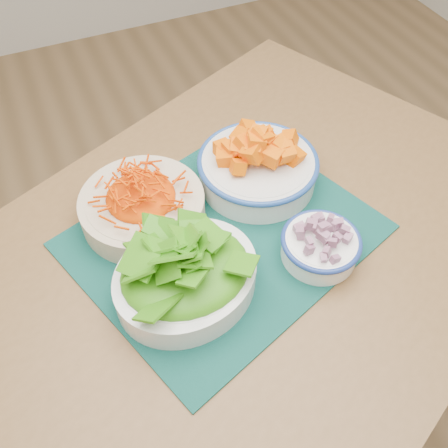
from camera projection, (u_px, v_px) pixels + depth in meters
name	position (u px, v px, depth m)	size (l,w,h in m)	color
ground	(292.00, 324.00, 1.62)	(4.00, 4.00, 0.00)	#957248
table	(232.00, 286.00, 0.94)	(1.41, 1.21, 0.75)	brown
placemat	(224.00, 235.00, 0.89)	(0.50, 0.41, 0.00)	#062B27
carrot_bowl	(142.00, 202.00, 0.89)	(0.29, 0.29, 0.08)	beige
squash_bowl	(258.00, 161.00, 0.94)	(0.28, 0.28, 0.11)	silver
lettuce_bowl	(185.00, 270.00, 0.78)	(0.29, 0.26, 0.11)	white
onion_bowl	(321.00, 243.00, 0.84)	(0.17, 0.17, 0.07)	white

